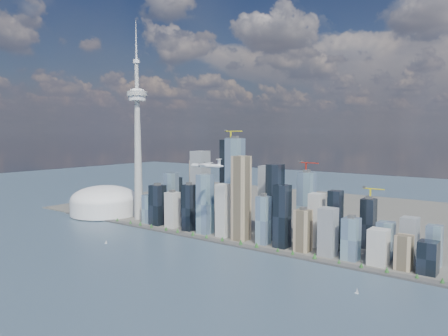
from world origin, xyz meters
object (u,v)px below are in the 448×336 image
Objects in this scene: dome_stadium at (105,202)px; airplane at (207,165)px; sailboat_west at (106,242)px; needle_tower at (138,137)px; sailboat_east at (357,292)px.

airplane reaches higher than dome_stadium.
sailboat_west is (-196.32, -117.55, -175.91)m from airplane.
dome_stadium is at bearing -175.91° from needle_tower.
needle_tower is 755.24m from sailboat_east.
airplane is at bearing 12.29° from sailboat_west.
needle_tower is 2.75× the size of dome_stadium.
airplane reaches higher than sailboat_east.
dome_stadium is 350.27m from sailboat_west.
dome_stadium is (-140.00, -10.00, -196.40)m from needle_tower.
sailboat_west is at bearing -58.24° from needle_tower.
sailboat_west is at bearing -164.14° from sailboat_east.
needle_tower is at bearing 177.11° from sailboat_east.
sailboat_east is (835.83, -169.07, -36.29)m from dome_stadium.
dome_stadium is 20.35× the size of sailboat_east.
dome_stadium is at bearing 153.55° from airplane.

